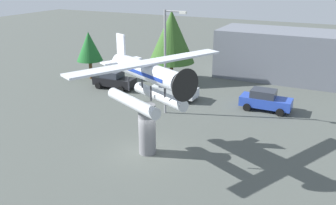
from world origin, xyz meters
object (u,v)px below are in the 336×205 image
object	(u,v)px
car_near_black	(114,80)
tree_west	(89,47)
tree_east	(172,37)
car_far_blue	(265,100)
car_mid_silver	(174,89)
floatplane_monument	(147,79)
streetlight_primary	(167,56)
storefront_building	(292,55)
display_pedestal	(147,129)

from	to	relation	value
car_near_black	tree_west	world-z (taller)	tree_west
tree_east	car_far_blue	bearing A→B (deg)	-21.77
car_mid_silver	car_far_blue	xyz separation A→B (m)	(8.12, 0.75, 0.00)
floatplane_monument	car_near_black	xyz separation A→B (m)	(-9.88, 10.68, -4.10)
floatplane_monument	car_far_blue	size ratio (longest dim) A/B	2.34
car_far_blue	streetlight_primary	size ratio (longest dim) A/B	0.50
car_near_black	streetlight_primary	bearing A→B (deg)	-25.90
storefront_building	tree_east	xyz separation A→B (m)	(-11.17, -6.56, 2.16)
car_mid_silver	storefront_building	size ratio (longest dim) A/B	0.27
car_far_blue	tree_west	world-z (taller)	tree_west
storefront_building	display_pedestal	bearing A→B (deg)	-103.97
car_near_black	storefront_building	world-z (taller)	storefront_building
streetlight_primary	tree_west	xyz separation A→B (m)	(-12.00, 5.58, -1.30)
car_near_black	tree_east	size ratio (longest dim) A/B	0.57
display_pedestal	car_far_blue	distance (m)	12.27
car_mid_silver	tree_east	xyz separation A→B (m)	(-2.68, 5.06, 3.85)
car_near_black	car_mid_silver	world-z (taller)	same
floatplane_monument	display_pedestal	bearing A→B (deg)	180.00
streetlight_primary	display_pedestal	bearing A→B (deg)	-74.08
car_near_black	car_mid_silver	size ratio (longest dim) A/B	1.00
car_far_blue	tree_west	size ratio (longest dim) A/B	0.83
storefront_building	tree_east	world-z (taller)	tree_east
car_near_black	car_far_blue	xyz separation A→B (m)	(14.87, 0.50, 0.00)
car_near_black	tree_west	size ratio (longest dim) A/B	0.83
car_near_black	tree_west	bearing A→B (deg)	156.95
car_near_black	car_far_blue	size ratio (longest dim) A/B	1.00
streetlight_primary	tree_east	size ratio (longest dim) A/B	1.13
floatplane_monument	car_far_blue	distance (m)	12.92
car_far_blue	tree_east	xyz separation A→B (m)	(-10.81, 4.31, 3.85)
car_near_black	car_far_blue	world-z (taller)	same
streetlight_primary	tree_east	distance (m)	9.39
floatplane_monument	streetlight_primary	world-z (taller)	streetlight_primary
display_pedestal	tree_west	size ratio (longest dim) A/B	0.65
car_mid_silver	storefront_building	xyz separation A→B (m)	(8.49, 11.62, 1.69)
car_near_black	tree_west	xyz separation A→B (m)	(-4.18, 1.78, 2.64)
car_far_blue	streetlight_primary	distance (m)	9.15
storefront_building	tree_east	distance (m)	13.13
car_far_blue	storefront_building	xyz separation A→B (m)	(0.37, 10.87, 1.69)
display_pedestal	tree_east	world-z (taller)	tree_east
car_far_blue	floatplane_monument	bearing A→B (deg)	-114.04
floatplane_monument	streetlight_primary	size ratio (longest dim) A/B	1.18
display_pedestal	car_far_blue	bearing A→B (deg)	65.35
floatplane_monument	car_mid_silver	distance (m)	11.64
storefront_building	tree_east	bearing A→B (deg)	-149.59
storefront_building	tree_west	distance (m)	21.68
display_pedestal	car_mid_silver	xyz separation A→B (m)	(-3.02, 10.38, -0.77)
streetlight_primary	storefront_building	distance (m)	17.04
floatplane_monument	tree_west	distance (m)	18.85
tree_east	car_near_black	bearing A→B (deg)	-130.17
floatplane_monument	tree_east	world-z (taller)	tree_east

